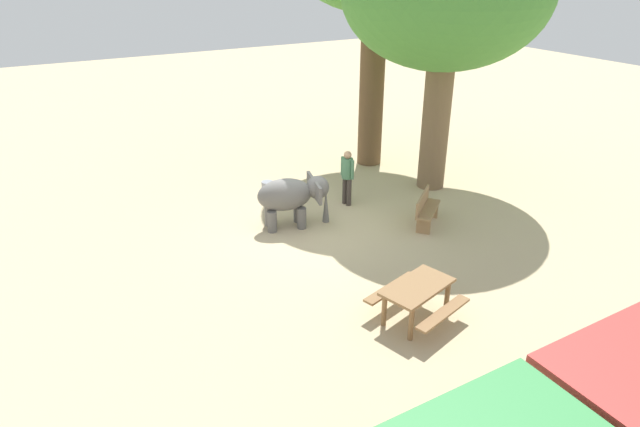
# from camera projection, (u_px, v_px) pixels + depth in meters

# --- Properties ---
(ground_plane) EXTENTS (60.00, 60.00, 0.00)m
(ground_plane) POSITION_uv_depth(u_px,v_px,m) (317.00, 227.00, 14.60)
(ground_plane) COLOR tan
(elephant) EXTENTS (1.97, 1.37, 1.35)m
(elephant) POSITION_uv_depth(u_px,v_px,m) (292.00, 196.00, 14.33)
(elephant) COLOR slate
(elephant) RESTS_ON ground_plane
(person_handler) EXTENTS (0.32, 0.50, 1.62)m
(person_handler) POSITION_uv_depth(u_px,v_px,m) (347.00, 174.00, 15.55)
(person_handler) COLOR #3F3833
(person_handler) RESTS_ON ground_plane
(wooden_bench) EXTENTS (1.34, 1.19, 0.88)m
(wooden_bench) POSITION_uv_depth(u_px,v_px,m) (426.00, 209.00, 14.55)
(wooden_bench) COLOR #9E7A51
(wooden_bench) RESTS_ON ground_plane
(picnic_table_near) EXTENTS (1.84, 1.83, 0.78)m
(picnic_table_near) POSITION_uv_depth(u_px,v_px,m) (417.00, 294.00, 10.67)
(picnic_table_near) COLOR olive
(picnic_table_near) RESTS_ON ground_plane
(feed_bucket) EXTENTS (0.36, 0.36, 0.32)m
(feed_bucket) POSITION_uv_depth(u_px,v_px,m) (267.00, 186.00, 16.75)
(feed_bucket) COLOR gray
(feed_bucket) RESTS_ON ground_plane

